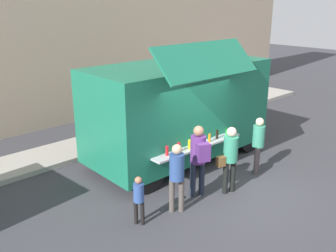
{
  "coord_description": "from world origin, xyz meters",
  "views": [
    {
      "loc": [
        -7.0,
        -5.22,
        4.56
      ],
      "look_at": [
        -0.3,
        1.93,
        1.3
      ],
      "focal_mm": 40.64,
      "sensor_mm": 36.0,
      "label": 1
    }
  ],
  "objects_px": {
    "customer_front_ordering": "(230,155)",
    "trash_bin": "(208,104)",
    "food_truck_main": "(179,108)",
    "child_near_queue": "(139,196)",
    "customer_rear_waiting": "(177,172)",
    "customer_mid_with_backpack": "(199,155)",
    "customer_extra_browsing": "(258,140)"
  },
  "relations": [
    {
      "from": "customer_extra_browsing",
      "to": "food_truck_main",
      "type": "bearing_deg",
      "value": -3.76
    },
    {
      "from": "trash_bin",
      "to": "customer_rear_waiting",
      "type": "distance_m",
      "value": 7.59
    },
    {
      "from": "child_near_queue",
      "to": "trash_bin",
      "type": "bearing_deg",
      "value": -1.22
    },
    {
      "from": "customer_front_ordering",
      "to": "customer_mid_with_backpack",
      "type": "distance_m",
      "value": 0.8
    },
    {
      "from": "customer_front_ordering",
      "to": "customer_mid_with_backpack",
      "type": "xyz_separation_m",
      "value": [
        -0.71,
        0.38,
        0.09
      ]
    },
    {
      "from": "customer_mid_with_backpack",
      "to": "customer_extra_browsing",
      "type": "bearing_deg",
      "value": -72.05
    },
    {
      "from": "food_truck_main",
      "to": "child_near_queue",
      "type": "bearing_deg",
      "value": -146.65
    },
    {
      "from": "customer_extra_browsing",
      "to": "customer_front_ordering",
      "type": "bearing_deg",
      "value": 71.81
    },
    {
      "from": "customer_front_ordering",
      "to": "customer_extra_browsing",
      "type": "bearing_deg",
      "value": -67.85
    },
    {
      "from": "customer_rear_waiting",
      "to": "customer_mid_with_backpack",
      "type": "bearing_deg",
      "value": -40.72
    },
    {
      "from": "customer_front_ordering",
      "to": "food_truck_main",
      "type": "bearing_deg",
      "value": 0.69
    },
    {
      "from": "trash_bin",
      "to": "child_near_queue",
      "type": "relative_size",
      "value": 0.89
    },
    {
      "from": "customer_front_ordering",
      "to": "trash_bin",
      "type": "bearing_deg",
      "value": -29.0
    },
    {
      "from": "food_truck_main",
      "to": "child_near_queue",
      "type": "distance_m",
      "value": 3.8
    },
    {
      "from": "customer_rear_waiting",
      "to": "child_near_queue",
      "type": "bearing_deg",
      "value": 119.65
    },
    {
      "from": "customer_extra_browsing",
      "to": "customer_rear_waiting",
      "type": "bearing_deg",
      "value": 63.85
    },
    {
      "from": "customer_rear_waiting",
      "to": "food_truck_main",
      "type": "bearing_deg",
      "value": -5.77
    },
    {
      "from": "customer_front_ordering",
      "to": "customer_extra_browsing",
      "type": "height_order",
      "value": "customer_front_ordering"
    },
    {
      "from": "food_truck_main",
      "to": "customer_mid_with_backpack",
      "type": "height_order",
      "value": "food_truck_main"
    },
    {
      "from": "trash_bin",
      "to": "customer_extra_browsing",
      "type": "bearing_deg",
      "value": -124.46
    },
    {
      "from": "customer_front_ordering",
      "to": "child_near_queue",
      "type": "xyz_separation_m",
      "value": [
        -2.51,
        0.4,
        -0.35
      ]
    },
    {
      "from": "child_near_queue",
      "to": "customer_mid_with_backpack",
      "type": "bearing_deg",
      "value": -33.31
    },
    {
      "from": "customer_rear_waiting",
      "to": "customer_extra_browsing",
      "type": "distance_m",
      "value": 3.03
    },
    {
      "from": "customer_front_ordering",
      "to": "customer_mid_with_backpack",
      "type": "bearing_deg",
      "value": 77.22
    },
    {
      "from": "food_truck_main",
      "to": "child_near_queue",
      "type": "height_order",
      "value": "food_truck_main"
    },
    {
      "from": "customer_extra_browsing",
      "to": "child_near_queue",
      "type": "bearing_deg",
      "value": 61.64
    },
    {
      "from": "child_near_queue",
      "to": "customer_rear_waiting",
      "type": "bearing_deg",
      "value": -42.67
    },
    {
      "from": "food_truck_main",
      "to": "customer_front_ordering",
      "type": "distance_m",
      "value": 2.5
    },
    {
      "from": "trash_bin",
      "to": "customer_mid_with_backpack",
      "type": "relative_size",
      "value": 0.55
    },
    {
      "from": "customer_rear_waiting",
      "to": "child_near_queue",
      "type": "xyz_separation_m",
      "value": [
        -0.94,
        0.17,
        -0.31
      ]
    },
    {
      "from": "food_truck_main",
      "to": "customer_front_ordering",
      "type": "height_order",
      "value": "food_truck_main"
    },
    {
      "from": "customer_mid_with_backpack",
      "to": "customer_extra_browsing",
      "type": "relative_size",
      "value": 1.13
    }
  ]
}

